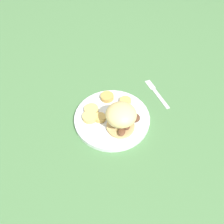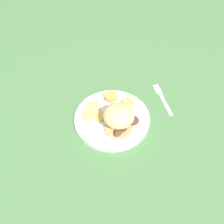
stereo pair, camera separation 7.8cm
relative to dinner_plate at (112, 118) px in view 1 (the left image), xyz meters
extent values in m
plane|color=#4C7A47|center=(0.00, 0.00, -0.01)|extent=(4.00, 4.00, 0.00)
cylinder|color=white|center=(0.00, 0.00, 0.00)|extent=(0.28, 0.28, 0.02)
torus|color=white|center=(0.00, 0.00, 0.01)|extent=(0.27, 0.27, 0.01)
cylinder|color=tan|center=(0.00, -0.06, 0.01)|extent=(0.10, 0.10, 0.01)
ellipsoid|color=#563323|center=(0.05, -0.06, 0.03)|extent=(0.06, 0.06, 0.02)
ellipsoid|color=brown|center=(0.04, -0.02, 0.03)|extent=(0.04, 0.04, 0.02)
ellipsoid|color=brown|center=(0.00, -0.04, 0.04)|extent=(0.04, 0.04, 0.02)
ellipsoid|color=brown|center=(-0.01, -0.09, 0.03)|extent=(0.04, 0.04, 0.01)
ellipsoid|color=#563323|center=(0.01, -0.08, 0.04)|extent=(0.04, 0.04, 0.02)
ellipsoid|color=#563323|center=(0.02, -0.07, 0.03)|extent=(0.04, 0.04, 0.02)
ellipsoid|color=#E5C17F|center=(0.00, -0.06, 0.08)|extent=(0.10, 0.10, 0.06)
cylinder|color=tan|center=(0.03, 0.09, 0.02)|extent=(0.05, 0.05, 0.02)
cylinder|color=#DBB766|center=(-0.05, 0.06, 0.02)|extent=(0.05, 0.05, 0.01)
cylinder|color=#DBB766|center=(-0.07, 0.03, 0.02)|extent=(0.05, 0.05, 0.02)
cylinder|color=tan|center=(-0.04, 0.01, 0.02)|extent=(0.04, 0.04, 0.01)
cylinder|color=tan|center=(0.08, 0.03, 0.02)|extent=(0.04, 0.04, 0.01)
cube|color=silver|center=(0.23, -0.01, -0.01)|extent=(0.03, 0.12, 0.00)
cube|color=silver|center=(0.24, 0.08, -0.01)|extent=(0.03, 0.06, 0.00)
camera|label=1|loc=(-0.26, -0.43, 0.63)|focal=35.00mm
camera|label=2|loc=(-0.19, -0.46, 0.63)|focal=35.00mm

